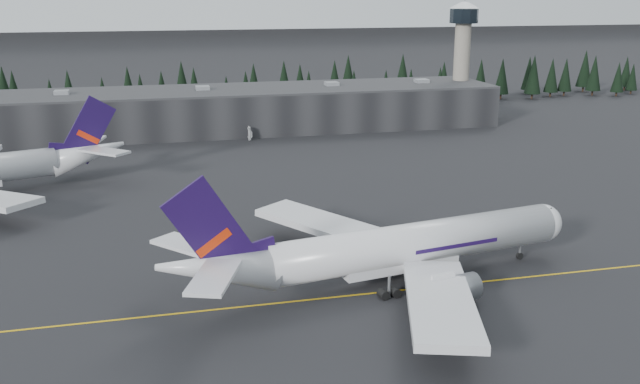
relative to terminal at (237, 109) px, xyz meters
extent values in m
plane|color=black|center=(0.00, -125.00, -6.30)|extent=(1400.00, 1400.00, 0.00)
cube|color=gold|center=(0.00, -127.00, -6.29)|extent=(400.00, 0.40, 0.02)
cube|color=black|center=(0.00, 0.00, -0.30)|extent=(160.00, 30.00, 12.00)
cube|color=#333335|center=(0.00, 0.00, 6.00)|extent=(160.00, 30.00, 0.60)
cylinder|color=gray|center=(75.00, 3.00, 9.70)|extent=(5.20, 5.20, 32.00)
cylinder|color=black|center=(75.00, 3.00, 26.95)|extent=(9.20, 9.20, 4.50)
cone|color=silver|center=(75.00, 3.00, 30.40)|extent=(10.00, 10.00, 2.00)
cube|color=black|center=(0.00, 37.00, 1.20)|extent=(360.00, 20.00, 15.00)
cylinder|color=silver|center=(10.15, -123.22, -0.75)|extent=(46.74, 13.78, 6.05)
sphere|color=silver|center=(33.01, -119.31, -0.75)|extent=(6.05, 6.05, 6.05)
cone|color=silver|center=(-19.67, -128.31, 0.15)|extent=(17.72, 8.82, 8.76)
cube|color=silver|center=(1.56, -108.83, -2.37)|extent=(23.66, 27.29, 2.59)
cylinder|color=#94969C|center=(8.45, -113.28, -4.08)|extent=(7.11, 4.88, 3.83)
cube|color=silver|center=(6.82, -139.64, -2.37)|extent=(16.53, 29.36, 2.59)
cylinder|color=#94969C|center=(11.85, -133.16, -4.08)|extent=(7.11, 4.88, 3.83)
cube|color=#1E0D3F|center=(-20.16, -128.40, 5.30)|extent=(12.67, 2.65, 15.02)
cube|color=red|center=(-19.96, -128.36, 3.78)|extent=(4.94, 1.38, 3.70)
cube|color=silver|center=(-22.67, -122.69, 1.57)|extent=(10.58, 11.43, 0.50)
cube|color=silver|center=(-20.64, -134.62, 1.57)|extent=(8.10, 11.98, 0.50)
cylinder|color=black|center=(29.04, -119.99, -4.79)|extent=(0.50, 0.50, 3.03)
cylinder|color=black|center=(2.43, -119.93, -4.79)|extent=(0.50, 0.50, 3.03)
cylinder|color=black|center=(3.96, -128.88, -4.79)|extent=(0.50, 0.50, 3.03)
cone|color=silver|center=(-40.15, -53.71, 0.22)|extent=(18.17, 10.87, 8.86)
cube|color=#1D0D3F|center=(-39.66, -53.56, 5.42)|extent=(12.49, 4.28, 15.18)
cube|color=red|center=(-39.86, -53.62, 3.89)|extent=(4.92, 2.00, 3.74)
cube|color=silver|center=(-36.40, -58.96, 1.65)|extent=(11.33, 11.00, 0.51)
cube|color=silver|center=(-39.99, -47.27, 1.65)|extent=(6.98, 11.96, 0.51)
imported|color=white|center=(-44.73, -30.46, -5.58)|extent=(4.68, 5.67, 1.44)
imported|color=white|center=(1.47, -16.96, -5.59)|extent=(4.33, 2.14, 1.42)
camera|label=1|loc=(-27.58, -215.40, 35.02)|focal=40.00mm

